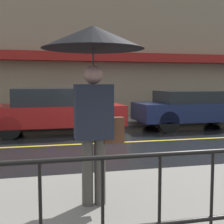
% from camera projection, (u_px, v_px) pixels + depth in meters
% --- Properties ---
extents(ground_plane, '(80.00, 80.00, 0.00)m').
position_uv_depth(ground_plane, '(104.00, 143.00, 8.14)').
color(ground_plane, black).
extents(sidewalk_near, '(28.00, 3.03, 0.14)m').
position_uv_depth(sidewalk_near, '(184.00, 210.00, 3.69)').
color(sidewalk_near, gray).
rests_on(sidewalk_near, ground_plane).
extents(sidewalk_far, '(28.00, 1.73, 0.14)m').
position_uv_depth(sidewalk_far, '(83.00, 122.00, 11.94)').
color(sidewalk_far, gray).
rests_on(sidewalk_far, ground_plane).
extents(lane_marking, '(25.20, 0.12, 0.01)m').
position_uv_depth(lane_marking, '(104.00, 143.00, 8.14)').
color(lane_marking, gold).
rests_on(lane_marking, ground_plane).
extents(building_storefront, '(28.00, 0.85, 5.68)m').
position_uv_depth(building_storefront, '(79.00, 52.00, 12.64)').
color(building_storefront, gray).
rests_on(building_storefront, ground_plane).
extents(pedestrian, '(1.16, 1.16, 2.07)m').
position_uv_depth(pedestrian, '(93.00, 59.00, 3.52)').
color(pedestrian, '#4C4742').
rests_on(pedestrian, sidewalk_near).
extents(car_red, '(4.20, 1.83, 1.40)m').
position_uv_depth(car_red, '(53.00, 110.00, 9.68)').
color(car_red, maroon).
rests_on(car_red, ground_plane).
extents(car_navy, '(3.98, 1.71, 1.30)m').
position_uv_depth(car_navy, '(192.00, 108.00, 10.77)').
color(car_navy, '#19234C').
rests_on(car_navy, ground_plane).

